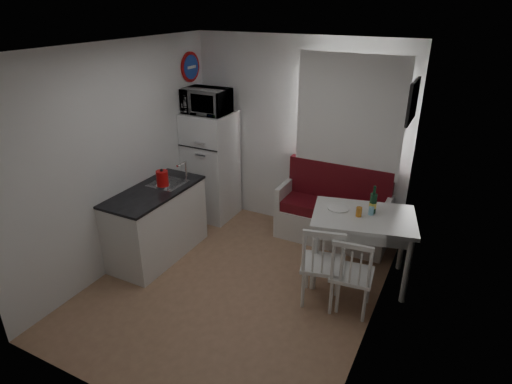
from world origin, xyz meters
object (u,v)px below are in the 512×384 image
microwave (206,101)px  wine_bottle (373,200)px  kettle (162,178)px  bench (333,216)px  dining_table (363,223)px  chair_right (351,269)px  fridge (211,166)px  kitchen_counter (157,222)px  chair_left (321,258)px

microwave → wine_bottle: 2.58m
kettle → wine_bottle: size_ratio=0.72×
bench → wine_bottle: bearing=-45.4°
dining_table → chair_right: 0.69m
fridge → microwave: bearing=-90.0°
dining_table → fridge: size_ratio=0.80×
kitchen_counter → dining_table: size_ratio=1.05×
wine_bottle → kettle: bearing=-165.5°
chair_left → chair_right: 0.31m
bench → chair_right: size_ratio=3.06×
microwave → wine_bottle: size_ratio=1.89×
kitchen_counter → bench: bearing=36.4°
microwave → kettle: size_ratio=2.64×
chair_left → kettle: 2.14m
chair_left → wine_bottle: bearing=54.3°
bench → chair_right: 1.52m
fridge → kettle: 1.15m
fridge → kettle: fridge is taller
chair_right → microwave: (-2.43, 1.22, 1.19)m
chair_left → kitchen_counter: bearing=165.6°
kitchen_counter → bench: (1.84, 1.36, -0.11)m
bench → wine_bottle: 1.08m
chair_left → bench: bearing=88.5°
kettle → wine_bottle: 2.48m
bench → kettle: bearing=-145.3°
chair_right → fridge: 2.75m
chair_right → kitchen_counter: bearing=173.2°
kitchen_counter → microwave: (0.02, 1.19, 1.28)m
kettle → kitchen_counter: bearing=-112.8°
microwave → fridge: bearing=90.0°
chair_left → microwave: size_ratio=0.88×
chair_right → wine_bottle: bearing=83.7°
dining_table → chair_left: 0.73m
kitchen_counter → microwave: bearing=89.1°
chair_left → kettle: bearing=162.3°
dining_table → microwave: 2.63m
chair_right → wine_bottle: 0.88m
kitchen_counter → wine_bottle: kitchen_counter is taller
bench → fridge: fridge is taller
chair_left → kettle: (-2.09, 0.15, 0.43)m
bench → microwave: size_ratio=2.40×
fridge → wine_bottle: size_ratio=4.89×
dining_table → chair_left: (-0.25, -0.67, -0.15)m
chair_left → chair_right: size_ratio=1.12×
wine_bottle → kitchen_counter: bearing=-163.2°
kitchen_counter → kettle: bearing=67.2°
chair_left → microwave: 2.71m
chair_left → fridge: bearing=135.3°
bench → chair_left: bench is taller
kitchen_counter → chair_left: (2.14, -0.03, 0.13)m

